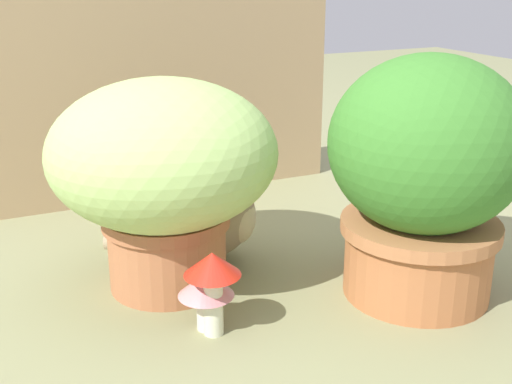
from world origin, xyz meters
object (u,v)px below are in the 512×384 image
cat (200,205)px  mushroom_ornament_pink (206,289)px  leafy_planter (425,172)px  grass_planter (164,168)px  mushroom_ornament_red (213,274)px

cat → mushroom_ornament_pink: 0.29m
leafy_planter → grass_planter: bearing=150.7°
cat → mushroom_ornament_red: (-0.09, -0.29, -0.01)m
grass_planter → mushroom_ornament_pink: size_ratio=4.01×
leafy_planter → mushroom_ornament_pink: 0.44m
cat → mushroom_ornament_red: 0.30m
mushroom_ornament_red → cat: bearing=73.1°
grass_planter → mushroom_ornament_red: 0.24m
leafy_planter → cat: 0.46m
mushroom_ornament_pink → grass_planter: bearing=92.0°
cat → mushroom_ornament_pink: (-0.09, -0.27, -0.05)m
grass_planter → mushroom_ornament_pink: grass_planter is taller
mushroom_ornament_pink → mushroom_ornament_red: bearing=-76.4°
grass_planter → cat: grass_planter is taller
leafy_planter → mushroom_ornament_red: 0.42m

